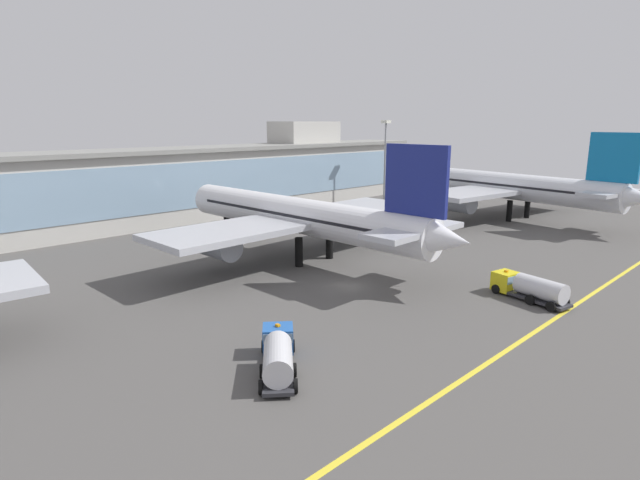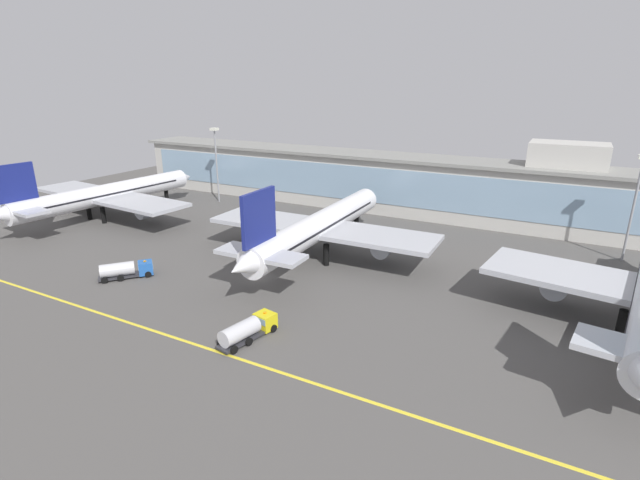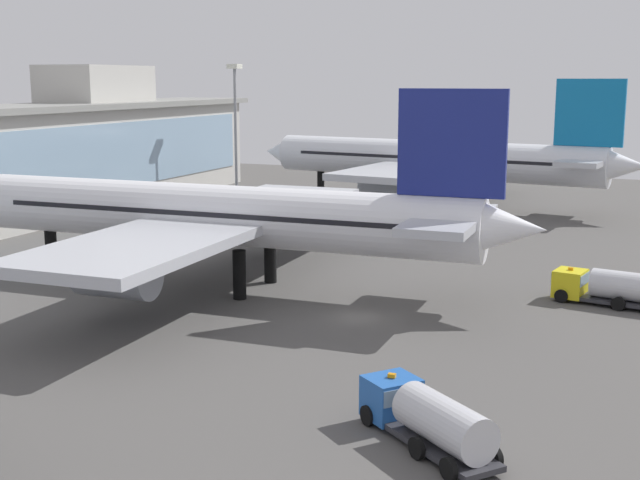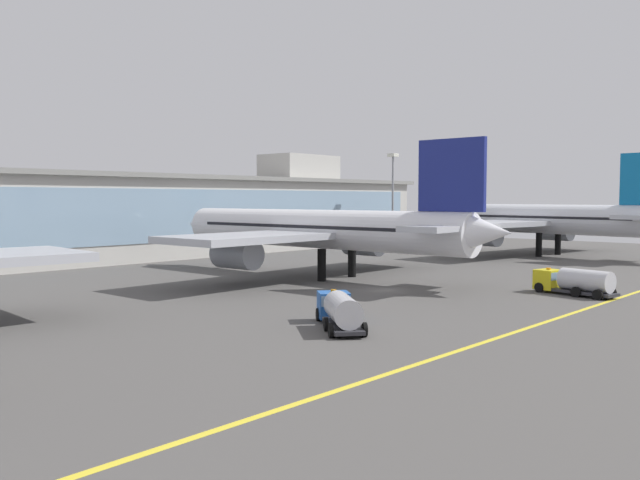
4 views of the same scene
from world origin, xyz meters
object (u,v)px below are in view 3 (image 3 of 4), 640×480
Objects in this scene: fuel_tanker_truck at (424,415)px; apron_light_mast_centre at (235,109)px; airliner_far_right at (436,161)px; airliner_near_right at (221,216)px; baggage_tug_near at (607,287)px.

fuel_tanker_truck is 0.42× the size of apron_light_mast_centre.
airliner_far_right is at bearing -36.39° from fuel_tanker_truck.
airliner_far_right reaches higher than fuel_tanker_truck.
fuel_tanker_truck is at bearing 134.12° from airliner_near_right.
apron_light_mast_centre reaches higher than airliner_far_right.
airliner_near_right is at bearing 22.45° from baggage_tug_near.
apron_light_mast_centre is at bearing -64.71° from airliner_near_right.
airliner_far_right is 6.75× the size of fuel_tanker_truck.
baggage_tug_near is at bearing -169.56° from airliner_near_right.
baggage_tug_near is at bearing 126.60° from airliner_far_right.
fuel_tanker_truck is at bearing 88.73° from baggage_tug_near.
airliner_near_right is 5.89× the size of baggage_tug_near.
fuel_tanker_truck and baggage_tug_near have the same top height.
airliner_near_right reaches higher than baggage_tug_near.
baggage_tug_near is (6.33, -31.57, -4.77)m from airliner_near_right.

